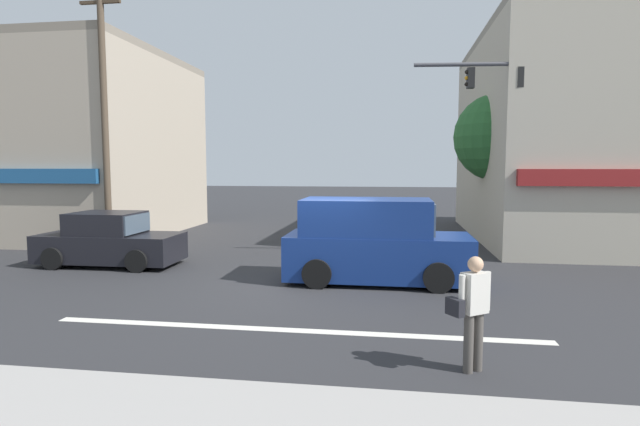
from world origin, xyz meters
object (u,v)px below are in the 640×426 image
Objects in this scene: utility_pole_near_left at (105,120)px; sedan_crossing_leftbound at (329,218)px; traffic_light_mast at (542,124)px; van_parked_curbside at (374,243)px; utility_pole_far_right at (569,131)px; sedan_approaching_near at (110,241)px; street_tree at (498,138)px; pedestrian_foreground_with_bag at (473,307)px.

utility_pole_near_left is 9.63m from sedan_crossing_leftbound.
traffic_light_mast reaches higher than van_parked_curbside.
utility_pole_far_right reaches higher than sedan_approaching_near.
utility_pole_far_right is at bearing -18.92° from sedan_crossing_leftbound.
utility_pole_far_right is (2.07, -1.27, 0.15)m from street_tree.
utility_pole_far_right is at bearing 41.91° from van_parked_curbside.
sedan_approaching_near is 7.91m from van_parked_curbside.
utility_pole_near_left is 2.11× the size of sedan_approaching_near.
utility_pole_far_right is 9.15m from van_parked_curbside.
street_tree is 1.23× the size of van_parked_curbside.
pedestrian_foreground_with_bag is (1.60, -5.42, -0.05)m from van_parked_curbside.
sedan_approaching_near is (-12.16, -6.01, -3.28)m from street_tree.
sedan_crossing_leftbound is at bearing 54.24° from sedan_approaching_near.
utility_pole_near_left reaches higher than sedan_approaching_near.
utility_pole_far_right is (15.47, 2.72, -0.33)m from utility_pole_near_left.
traffic_light_mast is 9.83m from pedestrian_foreground_with_bag.
sedan_crossing_leftbound is at bearing 161.08° from utility_pole_far_right.
utility_pole_far_right is at bearing 18.41° from sedan_approaching_near.
sedan_approaching_near is at bearing -161.59° from utility_pole_far_right.
utility_pole_near_left is at bearing -140.00° from sedan_crossing_leftbound.
street_tree is at bearing 26.30° from sedan_approaching_near.
traffic_light_mast is at bearing -122.50° from utility_pole_far_right.
sedan_crossing_leftbound and sedan_approaching_near have the same top height.
utility_pole_near_left is 1.40× the size of traffic_light_mast.
street_tree is 7.57m from sedan_crossing_leftbound.
utility_pole_near_left is 1.08× the size of utility_pole_far_right.
street_tree is 13.08m from pedestrian_foreground_with_bag.
utility_pole_near_left reaches higher than pedestrian_foreground_with_bag.
utility_pole_far_right is 1.95× the size of sedan_approaching_near.
utility_pole_near_left is at bearing -170.01° from utility_pole_far_right.
van_parked_curbside is at bearing 106.42° from pedestrian_foreground_with_bag.
sedan_approaching_near is 0.89× the size of van_parked_curbside.
van_parked_curbside is at bearing -75.33° from sedan_crossing_leftbound.
street_tree is 0.91× the size of traffic_light_mast.
pedestrian_foreground_with_bag is (-2.73, -12.43, -3.04)m from street_tree.
van_parked_curbside is at bearing -18.39° from utility_pole_near_left.
traffic_light_mast is (-1.56, -2.45, 0.03)m from utility_pole_far_right.
van_parked_curbside reaches higher than pedestrian_foreground_with_bag.
sedan_approaching_near is at bearing -58.45° from utility_pole_near_left.
utility_pole_near_left is 10.17m from van_parked_curbside.
van_parked_curbside is (2.28, -8.71, 0.29)m from sedan_crossing_leftbound.
utility_pole_far_right is at bearing 66.72° from pedestrian_foreground_with_bag.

